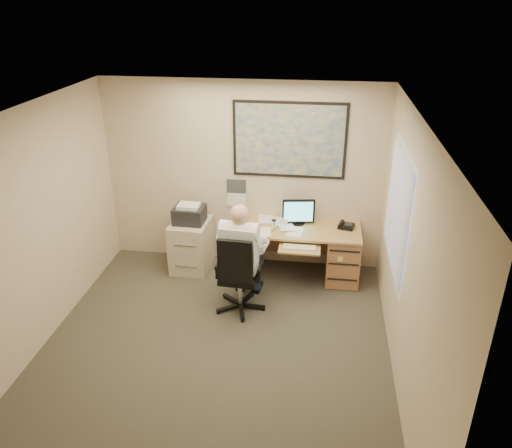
# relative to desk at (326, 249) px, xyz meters

# --- Properties ---
(room_shell) EXTENTS (4.00, 4.50, 2.70)m
(room_shell) POSITION_rel_desk_xyz_m (-1.24, -1.90, 0.91)
(room_shell) COLOR #3C382E
(room_shell) RESTS_ON ground
(desk) EXTENTS (1.60, 0.97, 1.11)m
(desk) POSITION_rel_desk_xyz_m (0.00, 0.00, 0.00)
(desk) COLOR tan
(desk) RESTS_ON ground
(world_map) EXTENTS (1.56, 0.03, 1.06)m
(world_map) POSITION_rel_desk_xyz_m (-0.59, 0.33, 1.46)
(world_map) COLOR #1E4C93
(world_map) RESTS_ON room_shell
(wall_calendar) EXTENTS (0.28, 0.01, 0.42)m
(wall_calendar) POSITION_rel_desk_xyz_m (-1.34, 0.34, 0.64)
(wall_calendar) COLOR white
(wall_calendar) RESTS_ON room_shell
(window_blinds) EXTENTS (0.06, 1.40, 1.30)m
(window_blinds) POSITION_rel_desk_xyz_m (0.73, -1.10, 1.11)
(window_blinds) COLOR beige
(window_blinds) RESTS_ON room_shell
(filing_cabinet) EXTENTS (0.55, 0.66, 1.03)m
(filing_cabinet) POSITION_rel_desk_xyz_m (-1.96, -0.02, 0.00)
(filing_cabinet) COLOR beige
(filing_cabinet) RESTS_ON ground
(office_chair) EXTENTS (0.69, 0.69, 1.10)m
(office_chair) POSITION_rel_desk_xyz_m (-1.08, -1.01, -0.12)
(office_chair) COLOR black
(office_chair) RESTS_ON ground
(person) EXTENTS (0.70, 0.94, 1.44)m
(person) POSITION_rel_desk_xyz_m (-1.08, -0.93, 0.28)
(person) COLOR white
(person) RESTS_ON office_chair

